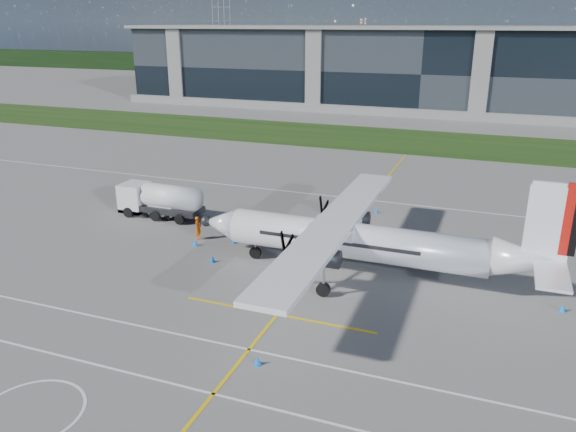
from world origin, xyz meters
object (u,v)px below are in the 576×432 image
at_px(pylon_west, 222,25).
at_px(safety_cone_stbdwing, 377,210).
at_px(turboprop_aircraft, 369,222).
at_px(safety_cone_nose_stbd, 234,240).
at_px(safety_cone_portwing, 257,360).
at_px(safety_cone_tail, 563,307).
at_px(ground_crew_person, 198,226).
at_px(baggage_tug, 164,209).
at_px(safety_cone_nose_port, 212,259).
at_px(fuel_tanker_truck, 155,200).
at_px(safety_cone_fwd, 195,243).

bearing_deg(pylon_west, safety_cone_stbdwing, -58.05).
xyz_separation_m(turboprop_aircraft, safety_cone_nose_stbd, (-11.03, 2.15, -3.60)).
relative_size(pylon_west, safety_cone_stbdwing, 60.00).
bearing_deg(safety_cone_portwing, safety_cone_tail, 37.78).
bearing_deg(safety_cone_tail, ground_crew_person, 174.15).
xyz_separation_m(turboprop_aircraft, baggage_tug, (-19.53, 5.47, -3.08)).
distance_m(safety_cone_nose_port, safety_cone_portwing, 13.36).
xyz_separation_m(baggage_tug, ground_crew_person, (5.50, -3.57, 0.30)).
distance_m(baggage_tug, safety_cone_tail, 32.29).
height_order(pylon_west, turboprop_aircraft, pylon_west).
bearing_deg(ground_crew_person, safety_cone_stbdwing, -47.15).
distance_m(baggage_tug, safety_cone_nose_port, 11.27).
xyz_separation_m(pylon_west, safety_cone_stbdwing, (84.50, -135.49, -14.75)).
relative_size(safety_cone_nose_port, safety_cone_portwing, 1.00).
distance_m(pylon_west, safety_cone_stbdwing, 160.35).
height_order(fuel_tanker_truck, safety_cone_portwing, fuel_tanker_truck).
bearing_deg(safety_cone_tail, safety_cone_nose_stbd, 172.76).
relative_size(pylon_west, safety_cone_nose_port, 60.00).
bearing_deg(safety_cone_portwing, pylon_west, 117.53).
distance_m(safety_cone_stbdwing, safety_cone_nose_stbd, 14.24).
distance_m(safety_cone_fwd, safety_cone_portwing, 16.85).
distance_m(fuel_tanker_truck, safety_cone_stbdwing, 19.82).
relative_size(ground_crew_person, safety_cone_portwing, 4.30).
distance_m(pylon_west, safety_cone_portwing, 182.25).
bearing_deg(turboprop_aircraft, safety_cone_portwing, -102.38).
xyz_separation_m(safety_cone_nose_port, safety_cone_tail, (23.02, 0.94, 0.00)).
xyz_separation_m(safety_cone_stbdwing, safety_cone_nose_port, (-8.71, -15.02, 0.00)).
bearing_deg(turboprop_aircraft, safety_cone_fwd, 177.65).
distance_m(pylon_west, safety_cone_nose_stbd, 165.64).
bearing_deg(safety_cone_stbdwing, safety_cone_tail, -44.54).
bearing_deg(safety_cone_fwd, fuel_tanker_truck, 143.83).
distance_m(safety_cone_fwd, safety_cone_nose_stbd, 3.02).
height_order(turboprop_aircraft, safety_cone_tail, turboprop_aircraft).
bearing_deg(safety_cone_fwd, safety_cone_stbdwing, 48.13).
height_order(safety_cone_fwd, safety_cone_nose_stbd, same).
relative_size(ground_crew_person, safety_cone_fwd, 4.30).
relative_size(fuel_tanker_truck, safety_cone_tail, 15.97).
relative_size(baggage_tug, safety_cone_nose_port, 5.15).
height_order(turboprop_aircraft, safety_cone_nose_stbd, turboprop_aircraft).
xyz_separation_m(pylon_west, safety_cone_tail, (98.81, -149.57, -14.75)).
bearing_deg(safety_cone_portwing, safety_cone_stbdwing, 88.81).
bearing_deg(ground_crew_person, safety_cone_nose_port, -139.93).
bearing_deg(baggage_tug, safety_cone_tail, -11.18).
bearing_deg(safety_cone_fwd, ground_crew_person, 108.45).
relative_size(turboprop_aircraft, safety_cone_tail, 51.38).
height_order(safety_cone_nose_port, safety_cone_nose_stbd, same).
relative_size(safety_cone_stbdwing, safety_cone_nose_stbd, 1.00).
bearing_deg(safety_cone_nose_stbd, safety_cone_portwing, -60.04).
height_order(safety_cone_stbdwing, safety_cone_nose_stbd, same).
distance_m(safety_cone_tail, safety_cone_portwing, 18.79).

